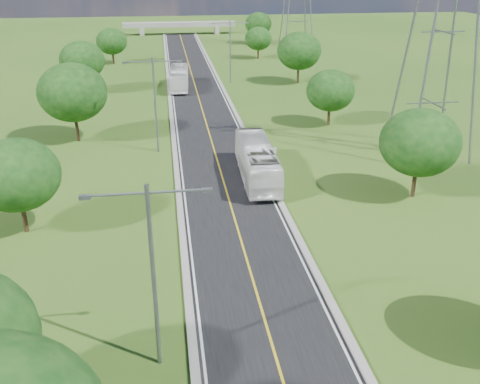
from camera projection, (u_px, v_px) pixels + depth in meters
name	position (u px, v px, depth m)	size (l,w,h in m)	color
ground	(203.00, 113.00, 71.87)	(260.00, 260.00, 0.00)	#295417
road	(200.00, 101.00, 77.29)	(8.00, 150.00, 0.06)	black
curb_left	(170.00, 102.00, 76.71)	(0.50, 150.00, 0.22)	gray
curb_right	(229.00, 100.00, 77.81)	(0.50, 150.00, 0.22)	gray
speed_limit_sign	(274.00, 154.00, 51.96)	(0.55, 0.09, 2.40)	slate
overpass	(179.00, 25.00, 143.36)	(30.00, 3.00, 3.20)	gray
streetlight_near_left	(152.00, 263.00, 25.22)	(5.90, 0.25, 10.00)	slate
streetlight_mid_left	(155.00, 97.00, 55.11)	(5.90, 0.25, 10.00)	slate
streetlight_far_right	(230.00, 46.00, 86.55)	(5.90, 0.25, 10.00)	slate
power_tower_near	(445.00, 16.00, 50.95)	(9.00, 6.40, 28.00)	slate
tree_lb	(17.00, 175.00, 38.94)	(6.30, 6.30, 7.33)	black
tree_lc	(72.00, 92.00, 58.62)	(7.56, 7.56, 8.79)	black
tree_ld	(82.00, 60.00, 80.36)	(6.72, 6.72, 7.82)	black
tree_le	(112.00, 41.00, 102.67)	(5.88, 5.88, 6.84)	black
tree_rb	(420.00, 142.00, 44.77)	(6.72, 6.72, 7.82)	black
tree_rc	(330.00, 91.00, 64.82)	(5.88, 5.88, 6.84)	black
tree_rd	(299.00, 51.00, 86.44)	(7.14, 7.14, 8.30)	black
tree_re	(258.00, 39.00, 108.36)	(5.46, 5.46, 6.35)	black
tree_rf	(258.00, 24.00, 126.67)	(6.30, 6.30, 7.33)	black
bus_outbound	(257.00, 161.00, 49.77)	(2.89, 12.37, 3.45)	white
bus_inbound	(179.00, 78.00, 84.45)	(2.69, 11.50, 3.20)	white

